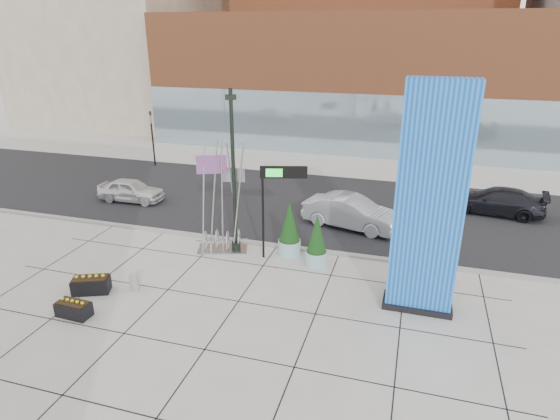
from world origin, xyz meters
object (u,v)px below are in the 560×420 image
(blue_pylon, at_px, (429,207))
(public_art_sculpture, at_px, (222,223))
(overhead_street_sign, at_px, (279,181))
(lamp_post, at_px, (234,190))
(car_white_west, at_px, (131,190))
(concrete_bollard, at_px, (134,282))
(car_silver_mid, at_px, (351,213))

(blue_pylon, height_order, public_art_sculpture, blue_pylon)
(overhead_street_sign, bearing_deg, blue_pylon, -35.73)
(lamp_post, distance_m, public_art_sculpture, 1.82)
(lamp_post, bearing_deg, car_white_west, 151.67)
(overhead_street_sign, bearing_deg, public_art_sculpture, 160.74)
(blue_pylon, xyz_separation_m, lamp_post, (-8.18, 2.47, -0.96))
(public_art_sculpture, relative_size, overhead_street_sign, 1.21)
(public_art_sculpture, bearing_deg, overhead_street_sign, -20.84)
(overhead_street_sign, bearing_deg, lamp_post, 159.38)
(blue_pylon, distance_m, public_art_sculpture, 9.56)
(lamp_post, distance_m, concrete_bollard, 5.75)
(blue_pylon, bearing_deg, overhead_street_sign, 159.84)
(lamp_post, bearing_deg, overhead_street_sign, -5.42)
(lamp_post, bearing_deg, blue_pylon, -16.78)
(concrete_bollard, height_order, car_silver_mid, car_silver_mid)
(lamp_post, bearing_deg, concrete_bollard, -120.67)
(lamp_post, relative_size, concrete_bollard, 10.70)
(blue_pylon, relative_size, lamp_post, 1.11)
(blue_pylon, relative_size, public_art_sculpture, 1.60)
(lamp_post, height_order, car_silver_mid, lamp_post)
(overhead_street_sign, xyz_separation_m, car_silver_mid, (2.55, 4.56, -2.85))
(overhead_street_sign, distance_m, car_silver_mid, 5.95)
(lamp_post, relative_size, car_silver_mid, 1.49)
(concrete_bollard, relative_size, car_silver_mid, 0.14)
(concrete_bollard, bearing_deg, public_art_sculpture, 66.25)
(concrete_bollard, distance_m, overhead_street_sign, 7.13)
(overhead_street_sign, bearing_deg, car_silver_mid, 45.63)
(blue_pylon, height_order, car_silver_mid, blue_pylon)
(car_silver_mid, bearing_deg, lamp_post, 147.22)
(concrete_bollard, xyz_separation_m, overhead_street_sign, (4.73, 4.17, 3.32))
(car_silver_mid, bearing_deg, blue_pylon, -138.61)
(overhead_street_sign, bearing_deg, car_white_west, 140.55)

